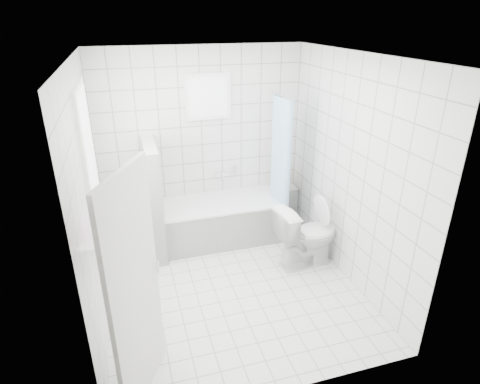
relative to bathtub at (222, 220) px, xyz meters
name	(u,v)px	position (x,y,z in m)	size (l,w,h in m)	color
ground	(232,287)	(-0.16, -1.12, -0.29)	(3.00, 3.00, 0.00)	white
ceiling	(230,55)	(-0.16, -1.12, 2.31)	(3.00, 3.00, 0.00)	white
wall_back	(202,144)	(-0.16, 0.38, 1.01)	(2.80, 0.02, 2.60)	white
wall_front	(287,264)	(-0.16, -2.62, 1.01)	(2.80, 0.02, 2.60)	white
wall_left	(90,202)	(-1.56, -1.12, 1.01)	(0.02, 3.00, 2.60)	white
wall_right	(350,172)	(1.24, -1.12, 1.01)	(0.02, 3.00, 2.60)	white
window_left	(92,162)	(-1.52, -0.82, 1.31)	(0.01, 0.90, 1.40)	white
window_back	(209,97)	(-0.06, 0.33, 1.66)	(0.50, 0.01, 0.50)	white
window_sill	(107,226)	(-1.47, -0.82, 0.57)	(0.18, 1.02, 0.08)	white
door	(135,293)	(-1.23, -2.25, 0.71)	(0.04, 0.80, 2.00)	silver
bathtub	(222,220)	(0.00, 0.00, 0.00)	(1.67, 0.77, 0.58)	white
partition_wall	(154,200)	(-0.90, -0.05, 0.46)	(0.15, 0.85, 1.50)	white
tiled_ledge	(282,204)	(1.02, 0.25, -0.02)	(0.40, 0.24, 0.55)	white
toilet	(307,236)	(0.87, -0.92, 0.12)	(0.45, 0.80, 0.81)	white
curtain_rod	(279,95)	(0.78, -0.02, 1.71)	(0.02, 0.02, 0.80)	silver
shower_curtain	(279,164)	(0.78, -0.16, 0.81)	(0.14, 0.48, 1.78)	#56B2FE
tub_faucet	(222,174)	(0.10, 0.33, 0.56)	(0.18, 0.06, 0.06)	silver
sill_bottles	(105,215)	(-1.46, -0.89, 0.74)	(0.19, 0.78, 0.31)	#C964BE
ledge_bottles	(284,182)	(1.01, 0.21, 0.38)	(0.15, 0.19, 0.24)	orange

